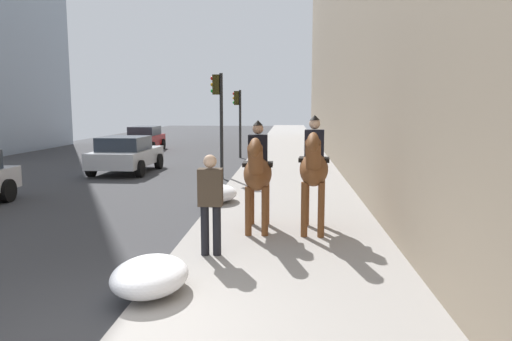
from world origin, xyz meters
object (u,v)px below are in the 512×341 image
car_near_lane (126,154)px  traffic_light_far_curb (238,112)px  pedestrian_greeting (211,198)px  mounted_horse_far (314,167)px  traffic_light_near_curb (219,108)px  car_mid_lane (144,138)px  mounted_horse_near (258,171)px

car_near_lane → traffic_light_far_curb: (5.78, -3.85, 1.57)m
pedestrian_greeting → car_near_lane: pedestrian_greeting is taller
mounted_horse_far → pedestrian_greeting: 2.43m
mounted_horse_far → traffic_light_far_curb: bearing=-164.0°
mounted_horse_far → car_near_lane: size_ratio=0.59×
traffic_light_near_curb → pedestrian_greeting: bearing=-172.5°
mounted_horse_far → car_near_lane: 11.37m
car_near_lane → car_mid_lane: same height
mounted_horse_near → traffic_light_far_curb: size_ratio=0.65×
traffic_light_far_curb → mounted_horse_far: bearing=-168.3°
pedestrian_greeting → traffic_light_near_curb: 9.54m
car_near_lane → traffic_light_far_curb: traffic_light_far_curb is taller
car_near_lane → car_mid_lane: bearing=13.7°
mounted_horse_far → traffic_light_near_curb: traffic_light_near_curb is taller
mounted_horse_far → pedestrian_greeting: bearing=-43.4°
car_near_lane → traffic_light_near_curb: bearing=-107.3°
mounted_horse_near → traffic_light_far_curb: bearing=-173.3°
mounted_horse_near → mounted_horse_far: (-0.03, -1.11, 0.09)m
mounted_horse_near → car_mid_lane: (18.28, 7.93, -0.57)m
mounted_horse_far → car_mid_lane: size_ratio=0.57×
pedestrian_greeting → traffic_light_near_curb: traffic_light_near_curb is taller
car_mid_lane → traffic_light_near_curb: size_ratio=1.07×
mounted_horse_far → traffic_light_near_curb: (7.72, 3.01, 1.12)m
car_near_lane → traffic_light_near_curb: size_ratio=1.05×
mounted_horse_near → traffic_light_near_curb: 8.02m
mounted_horse_far → car_mid_lane: bearing=-149.4°
mounted_horse_near → mounted_horse_far: mounted_horse_far is taller
pedestrian_greeting → car_mid_lane: pedestrian_greeting is taller
traffic_light_far_curb → car_near_lane: bearing=146.4°
pedestrian_greeting → traffic_light_far_curb: bearing=2.6°
mounted_horse_far → car_near_lane: (9.00, 6.91, -0.67)m
mounted_horse_far → traffic_light_far_curb: traffic_light_far_curb is taller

